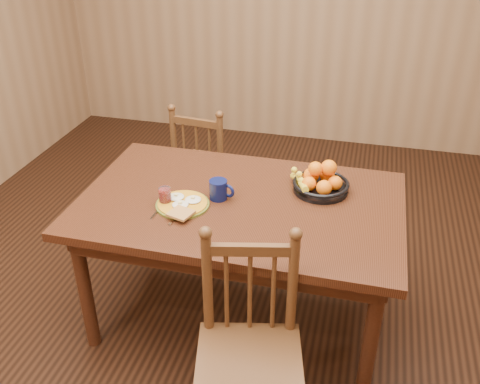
% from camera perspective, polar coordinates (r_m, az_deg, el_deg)
% --- Properties ---
extents(room, '(4.52, 5.02, 2.72)m').
position_cam_1_polar(room, '(2.41, 0.00, 11.39)').
color(room, black).
rests_on(room, ground).
extents(dining_table, '(1.60, 1.00, 0.75)m').
position_cam_1_polar(dining_table, '(2.71, 0.00, -2.47)').
color(dining_table, black).
rests_on(dining_table, ground).
extents(chair_far, '(0.44, 0.42, 0.89)m').
position_cam_1_polar(chair_far, '(3.68, -3.64, 2.72)').
color(chair_far, '#432A14').
rests_on(chair_far, ground).
extents(chair_near, '(0.51, 0.50, 0.95)m').
position_cam_1_polar(chair_near, '(2.29, 1.00, -16.61)').
color(chair_near, '#432A14').
rests_on(chair_near, ground).
extents(breakfast_plate, '(0.26, 0.30, 0.04)m').
position_cam_1_polar(breakfast_plate, '(2.63, -6.15, -1.29)').
color(breakfast_plate, '#59601E').
rests_on(breakfast_plate, dining_table).
extents(fork, '(0.03, 0.18, 0.00)m').
position_cam_1_polar(fork, '(2.57, -6.71, -2.35)').
color(fork, silver).
rests_on(fork, dining_table).
extents(spoon, '(0.04, 0.16, 0.01)m').
position_cam_1_polar(spoon, '(2.63, -8.76, -1.60)').
color(spoon, silver).
rests_on(spoon, dining_table).
extents(coffee_mug, '(0.13, 0.09, 0.10)m').
position_cam_1_polar(coffee_mug, '(2.66, -2.24, 0.27)').
color(coffee_mug, '#0A103A').
rests_on(coffee_mug, dining_table).
extents(juice_glass, '(0.06, 0.06, 0.09)m').
position_cam_1_polar(juice_glass, '(2.64, -7.99, -0.50)').
color(juice_glass, silver).
rests_on(juice_glass, dining_table).
extents(fruit_bowl, '(0.32, 0.29, 0.17)m').
position_cam_1_polar(fruit_bowl, '(2.75, 8.53, 1.08)').
color(fruit_bowl, black).
rests_on(fruit_bowl, dining_table).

